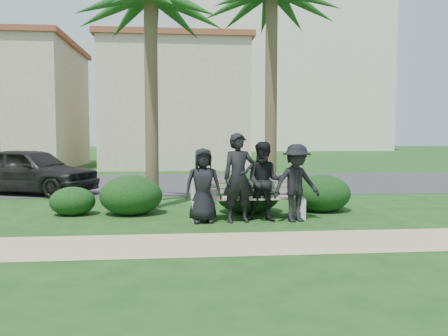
% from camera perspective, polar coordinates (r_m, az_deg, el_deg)
% --- Properties ---
extents(ground, '(160.00, 160.00, 0.00)m').
position_cam_1_polar(ground, '(9.02, -1.57, -7.15)').
color(ground, '#144012').
rests_on(ground, ground).
extents(footpath, '(30.00, 1.60, 0.01)m').
position_cam_1_polar(footpath, '(7.27, -0.63, -9.88)').
color(footpath, tan).
rests_on(footpath, ground).
extents(asphalt_street, '(160.00, 8.00, 0.01)m').
position_cam_1_polar(asphalt_street, '(16.93, -3.35, -1.92)').
color(asphalt_street, '#2D2D30').
rests_on(asphalt_street, ground).
extents(stucco_bldg_right, '(8.40, 8.40, 7.30)m').
position_cam_1_polar(stucco_bldg_right, '(26.90, -6.28, 8.06)').
color(stucco_bldg_right, '#B7AB89').
rests_on(stucco_bldg_right, ground).
extents(hotel_tower, '(26.00, 18.00, 37.30)m').
position_cam_1_polar(hotel_tower, '(66.51, 7.65, 14.06)').
color(hotel_tower, '#EEE3C7').
rests_on(hotel_tower, ground).
extents(park_bench, '(2.40, 0.59, 0.84)m').
position_cam_1_polar(park_bench, '(9.37, 3.07, -4.38)').
color(park_bench, '#AFA393').
rests_on(park_bench, ground).
extents(man_a, '(0.78, 0.54, 1.53)m').
position_cam_1_polar(man_a, '(8.94, -2.75, -2.28)').
color(man_a, black).
rests_on(man_a, ground).
extents(man_b, '(0.73, 0.54, 1.84)m').
position_cam_1_polar(man_b, '(8.95, 1.94, -1.30)').
color(man_b, black).
rests_on(man_b, ground).
extents(man_c, '(0.92, 0.79, 1.66)m').
position_cam_1_polar(man_c, '(9.08, 5.33, -1.79)').
color(man_c, black).
rests_on(man_c, ground).
extents(man_d, '(1.16, 0.84, 1.61)m').
position_cam_1_polar(man_d, '(9.15, 9.42, -1.94)').
color(man_d, black).
rests_on(man_d, ground).
extents(hedge_a, '(1.01, 0.84, 0.66)m').
position_cam_1_polar(hedge_a, '(10.43, -19.18, -4.02)').
color(hedge_a, black).
rests_on(hedge_a, ground).
extents(hedge_b, '(1.41, 1.17, 0.92)m').
position_cam_1_polar(hedge_b, '(10.13, -12.04, -3.37)').
color(hedge_b, black).
rests_on(hedge_b, ground).
extents(hedge_d, '(1.52, 1.26, 0.99)m').
position_cam_1_polar(hedge_d, '(10.16, 3.15, -3.07)').
color(hedge_d, black).
rests_on(hedge_d, ground).
extents(hedge_e, '(1.14, 0.94, 0.74)m').
position_cam_1_polar(hedge_e, '(10.94, 12.72, -3.31)').
color(hedge_e, black).
rests_on(hedge_e, ground).
extents(hedge_f, '(1.38, 1.14, 0.90)m').
position_cam_1_polar(hedge_f, '(10.59, 12.59, -3.11)').
color(hedge_f, black).
rests_on(hedge_f, ground).
extents(car_a, '(4.55, 3.12, 1.44)m').
position_cam_1_polar(car_a, '(14.77, -23.96, -0.33)').
color(car_a, black).
rests_on(car_a, ground).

